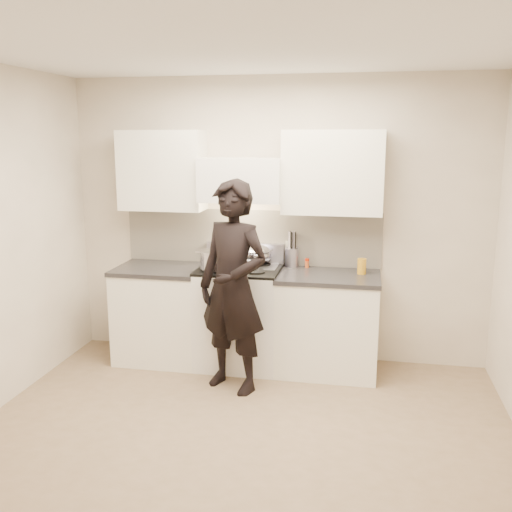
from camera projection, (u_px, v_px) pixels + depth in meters
The scene contains 11 objects.
ground_plane at pixel (238, 443), 4.07m from camera, with size 4.00×4.00×0.00m, color #866F56.
room_shell at pixel (240, 214), 4.11m from camera, with size 4.04×3.54×2.70m.
stove at pixel (240, 316), 5.39m from camera, with size 0.76×0.65×0.96m.
counter_right at pixel (328, 323), 5.24m from camera, with size 0.92×0.67×0.92m.
counter_left at pixel (161, 313), 5.54m from camera, with size 0.82×0.67×0.92m.
wok at pixel (255, 254), 5.39m from camera, with size 0.35×0.43×0.28m.
stock_pot at pixel (214, 260), 5.17m from camera, with size 0.36×0.29×0.17m.
utensil_crock at pixel (292, 256), 5.43m from camera, with size 0.13×0.13×0.34m.
spice_jar at pixel (307, 263), 5.41m from camera, with size 0.04×0.04×0.09m.
oil_glass at pixel (362, 266), 5.16m from camera, with size 0.08×0.08×0.14m.
person at pixel (233, 287), 4.79m from camera, with size 0.66×0.43×1.80m, color black.
Camera 1 is at (0.83, -3.61, 2.15)m, focal length 40.00 mm.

